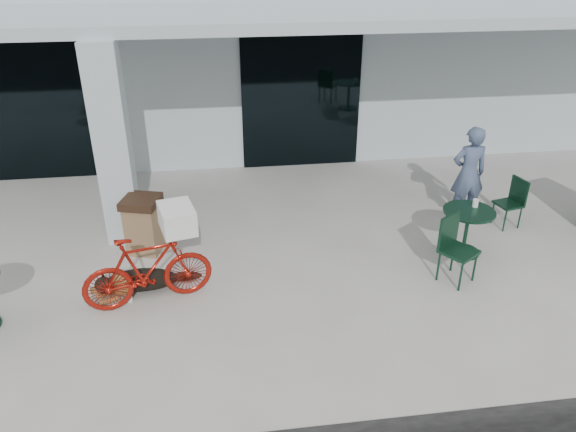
{
  "coord_description": "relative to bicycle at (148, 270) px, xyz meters",
  "views": [
    {
      "loc": [
        0.04,
        -5.98,
        4.52
      ],
      "look_at": [
        0.95,
        0.74,
        1.0
      ],
      "focal_mm": 35.0,
      "sensor_mm": 36.0,
      "label": 1
    }
  ],
  "objects": [
    {
      "name": "ground",
      "position": [
        0.95,
        -0.4,
        -0.51
      ],
      "size": [
        80.0,
        80.0,
        0.0
      ],
      "primitive_type": "plane",
      "color": "#B5B3AB",
      "rests_on": "ground"
    },
    {
      "name": "building",
      "position": [
        0.95,
        8.1,
        1.74
      ],
      "size": [
        22.0,
        7.0,
        4.5
      ],
      "primitive_type": "cube",
      "color": "#A9B8BF",
      "rests_on": "ground"
    },
    {
      "name": "storefront_glass_left",
      "position": [
        -2.25,
        4.58,
        0.84
      ],
      "size": [
        2.8,
        0.06,
        2.7
      ],
      "primitive_type": "cube",
      "color": "black",
      "rests_on": "ground"
    },
    {
      "name": "storefront_glass_right",
      "position": [
        2.75,
        4.58,
        0.84
      ],
      "size": [
        2.4,
        0.06,
        2.7
      ],
      "primitive_type": "cube",
      "color": "black",
      "rests_on": "ground"
    },
    {
      "name": "column",
      "position": [
        -0.55,
        1.9,
        1.05
      ],
      "size": [
        0.5,
        0.5,
        3.12
      ],
      "primitive_type": "cube",
      "color": "#A9B8BF",
      "rests_on": "ground"
    },
    {
      "name": "overhang",
      "position": [
        0.95,
        3.2,
        2.7
      ],
      "size": [
        22.0,
        2.8,
        0.18
      ],
      "primitive_type": "cube",
      "color": "#A9B8BF",
      "rests_on": "column"
    },
    {
      "name": "bicycle",
      "position": [
        0.0,
        0.0,
        0.0
      ],
      "size": [
        1.77,
        0.86,
        1.02
      ],
      "primitive_type": "imported",
      "rotation": [
        0.0,
        0.0,
        1.81
      ],
      "color": "maroon",
      "rests_on": "ground"
    },
    {
      "name": "laundry_basket",
      "position": [
        0.44,
        0.1,
        0.68
      ],
      "size": [
        0.53,
        0.64,
        0.33
      ],
      "primitive_type": "cube",
      "rotation": [
        0.0,
        0.0,
        1.81
      ],
      "color": "white",
      "rests_on": "bicycle"
    },
    {
      "name": "dog",
      "position": [
        -0.14,
        0.3,
        -0.33
      ],
      "size": [
        1.17,
        0.77,
        0.37
      ],
      "primitive_type": null,
      "rotation": [
        0.0,
        0.0,
        0.39
      ],
      "color": "black",
      "rests_on": "ground"
    },
    {
      "name": "cup_near_dog",
      "position": [
        -0.29,
        0.05,
        -0.46
      ],
      "size": [
        0.08,
        0.08,
        0.09
      ],
      "primitive_type": "cylinder",
      "rotation": [
        0.0,
        0.0,
        -0.06
      ],
      "color": "white",
      "rests_on": "ground"
    },
    {
      "name": "cafe_table_far",
      "position": [
        4.69,
        0.66,
        -0.15
      ],
      "size": [
        0.87,
        0.87,
        0.73
      ],
      "primitive_type": null,
      "rotation": [
        0.0,
        0.0,
        0.12
      ],
      "color": "#123523",
      "rests_on": "ground"
    },
    {
      "name": "cafe_chair_far_a",
      "position": [
        4.26,
        -0.06,
        -0.02
      ],
      "size": [
        0.64,
        0.65,
        0.98
      ],
      "primitive_type": null,
      "rotation": [
        0.0,
        0.0,
        0.61
      ],
      "color": "#123523",
      "rests_on": "ground"
    },
    {
      "name": "cafe_chair_far_b",
      "position": [
        5.74,
        1.4,
        -0.09
      ],
      "size": [
        0.49,
        0.46,
        0.84
      ],
      "primitive_type": null,
      "rotation": [
        0.0,
        0.0,
        -1.34
      ],
      "color": "#123523",
      "rests_on": "ground"
    },
    {
      "name": "person",
      "position": [
        5.16,
        1.8,
        0.31
      ],
      "size": [
        0.6,
        0.4,
        1.64
      ],
      "primitive_type": "imported",
      "rotation": [
        0.0,
        0.0,
        3.15
      ],
      "color": "#435271",
      "rests_on": "ground"
    },
    {
      "name": "cup_on_table",
      "position": [
        4.83,
        0.77,
        0.28
      ],
      "size": [
        0.1,
        0.1,
        0.12
      ],
      "primitive_type": "cylinder",
      "rotation": [
        0.0,
        0.0,
        0.12
      ],
      "color": "white",
      "rests_on": "cafe_table_far"
    },
    {
      "name": "trash_receptacle",
      "position": [
        -0.18,
        1.4,
        -0.06
      ],
      "size": [
        0.65,
        0.65,
        0.9
      ],
      "primitive_type": null,
      "rotation": [
        0.0,
        0.0,
        -0.28
      ],
      "color": "brown",
      "rests_on": "ground"
    }
  ]
}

